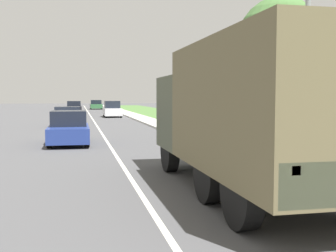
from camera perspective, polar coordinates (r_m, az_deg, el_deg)
The scene contains 13 objects.
ground_plane at distance 37.81m, azimuth -10.10°, elevation 0.79°, with size 180.00×180.00×0.00m, color #4C4C4F.
lane_centre_stripe at distance 37.80m, azimuth -10.10°, elevation 0.80°, with size 0.12×120.00×0.00m.
sidewalk_right at distance 38.22m, azimuth -3.34°, elevation 0.98°, with size 1.80×120.00×0.12m.
grass_strip_right at distance 39.13m, azimuth 3.04°, elevation 0.97°, with size 7.00×120.00×0.02m.
military_truck at distance 9.19m, azimuth 10.59°, elevation 1.98°, with size 2.40×7.90×3.20m.
car_nearest_ahead at distance 19.02m, azimuth -13.29°, elevation -0.40°, with size 1.71×4.08×1.47m.
car_second_ahead at distance 30.15m, azimuth -13.44°, elevation 1.14°, with size 1.92×3.92×1.38m.
car_third_ahead at distance 43.12m, azimuth -7.56°, elevation 2.18°, with size 1.70×4.14×1.63m.
car_fourth_ahead at distance 55.86m, azimuth -12.61°, elevation 2.48°, with size 1.92×4.16×1.49m.
car_farthest_ahead at distance 69.90m, azimuth -9.72°, elevation 2.82°, with size 1.90×4.41×1.50m.
pickup_truck at distance 17.29m, azimuth 18.66°, elevation -0.30°, with size 1.97×5.06×1.76m.
lamp_post at distance 12.02m, azimuth 17.39°, elevation 12.16°, with size 1.69×0.24×6.14m.
tree_mid_right at distance 21.38m, azimuth 14.90°, elevation 11.28°, with size 4.00×4.00×6.85m.
Camera 1 is at (-1.29, 2.28, 2.10)m, focal length 45.00 mm.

